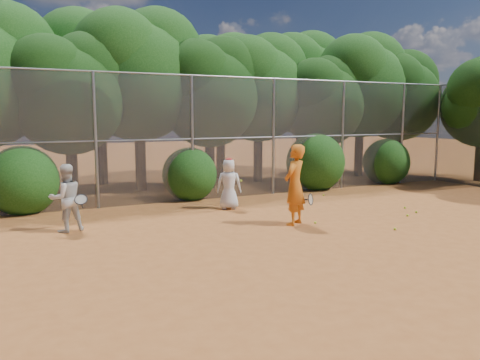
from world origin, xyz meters
TOP-DOWN VIEW (x-y plane):
  - ground at (0.00, 0.00)m, footprint 80.00×80.00m
  - fence_back at (-0.12, 6.00)m, footprint 20.05×0.09m
  - tree_2 at (-4.45, 7.83)m, footprint 3.99×3.47m
  - tree_3 at (-1.94, 8.84)m, footprint 4.89×4.26m
  - tree_4 at (0.55, 8.24)m, footprint 4.19×3.64m
  - tree_5 at (3.06, 9.04)m, footprint 4.51×3.92m
  - tree_6 at (5.55, 8.03)m, footprint 3.86×3.36m
  - tree_7 at (8.06, 8.64)m, footprint 4.77×4.14m
  - tree_8 at (10.05, 8.34)m, footprint 4.25×3.70m
  - tree_10 at (-2.93, 11.05)m, footprint 5.15×4.48m
  - tree_11 at (2.06, 10.64)m, footprint 4.64×4.03m
  - tree_12 at (6.56, 11.24)m, footprint 5.02×4.37m
  - bush_0 at (-6.00, 6.30)m, footprint 2.00×2.00m
  - bush_1 at (-1.00, 6.30)m, footprint 1.80×1.80m
  - bush_2 at (4.00, 6.30)m, footprint 2.20×2.20m
  - bush_3 at (7.50, 6.30)m, footprint 1.90×1.90m
  - player_yellow at (0.11, 1.64)m, footprint 0.94×0.82m
  - player_teen at (-0.53, 4.20)m, footprint 0.87×0.76m
  - player_white at (-5.14, 3.40)m, footprint 0.93×0.83m
  - ball_0 at (3.41, 1.08)m, footprint 0.07×0.07m
  - ball_1 at (4.15, 1.92)m, footprint 0.07×0.07m
  - ball_2 at (1.97, 0.06)m, footprint 0.07×0.07m
  - ball_3 at (3.98, 1.31)m, footprint 0.07×0.07m
  - ball_4 at (0.63, 1.46)m, footprint 0.07×0.07m
  - ball_5 at (3.30, 4.77)m, footprint 0.07×0.07m

SIDE VIEW (x-z plane):
  - ground at x=0.00m, z-range 0.00..0.00m
  - ball_0 at x=3.41m, z-range 0.00..0.07m
  - ball_1 at x=4.15m, z-range 0.00..0.07m
  - ball_2 at x=1.97m, z-range 0.00..0.07m
  - ball_3 at x=3.98m, z-range 0.00..0.07m
  - ball_4 at x=0.63m, z-range 0.00..0.07m
  - ball_5 at x=3.30m, z-range 0.00..0.07m
  - player_teen at x=-0.53m, z-range 0.00..1.51m
  - player_white at x=-5.14m, z-range 0.00..1.61m
  - bush_1 at x=-1.00m, z-range 0.00..1.80m
  - bush_3 at x=7.50m, z-range 0.00..1.90m
  - bush_0 at x=-6.00m, z-range 0.00..2.00m
  - player_yellow at x=0.11m, z-range 0.00..2.03m
  - bush_2 at x=4.00m, z-range 0.00..2.20m
  - fence_back at x=-0.12m, z-range 0.04..4.06m
  - tree_6 at x=5.55m, z-range 0.82..6.11m
  - tree_2 at x=-4.45m, z-range 0.85..6.32m
  - tree_4 at x=0.55m, z-range 0.89..6.62m
  - tree_8 at x=10.05m, z-range 0.91..6.73m
  - tree_5 at x=3.06m, z-range 0.96..7.13m
  - tree_11 at x=2.06m, z-range 0.99..7.34m
  - tree_7 at x=8.06m, z-range 1.02..7.54m
  - tree_3 at x=-1.94m, z-range 1.04..7.75m
  - tree_12 at x=6.56m, z-range 1.07..7.95m
  - tree_10 at x=-2.93m, z-range 1.10..8.16m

